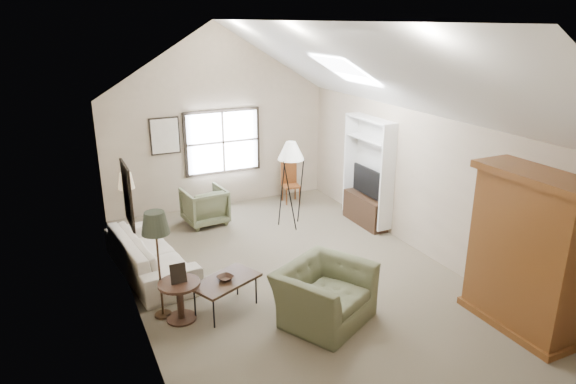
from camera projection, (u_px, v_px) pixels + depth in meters
name	position (u px, v px, depth m)	size (l,w,h in m)	color
room_shell	(300.00, 80.00, 7.25)	(5.01, 8.01, 4.00)	#6F634F
window	(223.00, 142.00, 11.25)	(1.72, 0.08, 1.42)	black
skylight	(346.00, 69.00, 8.55)	(0.80, 1.20, 0.52)	white
wall_art	(148.00, 162.00, 8.63)	(1.97, 3.71, 0.88)	black
armoire	(528.00, 253.00, 6.77)	(0.60, 1.50, 2.20)	brown
tv_alcove	(368.00, 170.00, 10.24)	(0.32, 1.30, 2.10)	white
media_console	(365.00, 210.00, 10.50)	(0.34, 1.18, 0.60)	#382316
tv_panel	(367.00, 181.00, 10.30)	(0.05, 0.90, 0.55)	black
sofa	(150.00, 254.00, 8.47)	(2.32, 0.91, 0.68)	beige
armchair_near	(324.00, 294.00, 7.12)	(1.23, 1.07, 0.80)	#5C5E41
armchair_far	(205.00, 206.00, 10.51)	(0.80, 0.83, 0.75)	#616848
coffee_table	(226.00, 295.00, 7.39)	(0.97, 0.54, 0.50)	#362616
bowl	(225.00, 278.00, 7.30)	(0.23, 0.23, 0.06)	#352115
side_table	(180.00, 301.00, 7.16)	(0.58, 0.58, 0.58)	#3E2719
side_chair	(291.00, 182.00, 11.68)	(0.37, 0.37, 0.96)	brown
tripod_lamp	(291.00, 184.00, 10.20)	(0.52, 0.52, 1.80)	silver
dark_lamp	(159.00, 265.00, 7.07)	(0.39, 0.39, 1.62)	#262B1E
tan_lamp	(129.00, 210.00, 9.32)	(0.29, 0.29, 1.45)	tan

